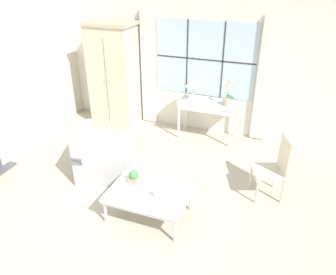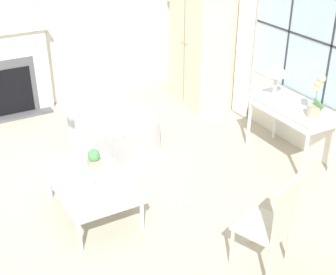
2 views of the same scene
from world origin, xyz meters
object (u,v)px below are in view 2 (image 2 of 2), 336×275
object	(u,v)px
console_table	(292,111)
armchair_upholstered	(113,133)
potted_orchid	(316,101)
pillar_candle	(91,185)
side_chair_wooden	(274,220)
table_lamp	(277,70)
coffee_table	(92,185)
fireplace	(8,68)
armoire	(202,38)
potted_plant_small	(94,158)

from	to	relation	value
console_table	armchair_upholstered	distance (m)	2.32
potted_orchid	pillar_candle	xyz separation A→B (m)	(-0.36, -2.64, -0.51)
potted_orchid	side_chair_wooden	world-z (taller)	potted_orchid
table_lamp	coffee_table	bearing A→B (deg)	-85.96
table_lamp	armchair_upholstered	world-z (taller)	table_lamp
fireplace	armoire	world-z (taller)	fireplace
side_chair_wooden	potted_plant_small	bearing A→B (deg)	-152.42
console_table	side_chair_wooden	xyz separation A→B (m)	(1.44, -1.51, -0.14)
armoire	console_table	distance (m)	2.09
fireplace	table_lamp	distance (m)	3.92
console_table	pillar_candle	world-z (taller)	console_table
fireplace	armchair_upholstered	xyz separation A→B (m)	(1.82, 0.88, -0.49)
table_lamp	coffee_table	world-z (taller)	table_lamp
fireplace	potted_plant_small	size ratio (longest dim) A/B	11.05
console_table	coffee_table	size ratio (longest dim) A/B	1.02
table_lamp	side_chair_wooden	world-z (taller)	table_lamp
pillar_candle	table_lamp	bearing A→B (deg)	96.85
table_lamp	console_table	bearing A→B (deg)	10.16
console_table	pillar_candle	bearing A→B (deg)	-89.71
coffee_table	fireplace	bearing A→B (deg)	-177.11
coffee_table	potted_orchid	bearing A→B (deg)	79.16
armoire	pillar_candle	bearing A→B (deg)	-52.05
console_table	table_lamp	xyz separation A→B (m)	(-0.30, -0.05, 0.45)
fireplace	coffee_table	distance (m)	3.01
fireplace	armoire	distance (m)	2.95
potted_plant_small	armchair_upholstered	bearing A→B (deg)	146.05
potted_orchid	table_lamp	bearing A→B (deg)	-178.40
fireplace	potted_plant_small	world-z (taller)	fireplace
fireplace	potted_orchid	size ratio (longest dim) A/B	4.17
console_table	table_lamp	distance (m)	0.54
table_lamp	potted_plant_small	xyz separation A→B (m)	(-0.11, -2.42, -0.63)
fireplace	side_chair_wooden	world-z (taller)	fireplace
fireplace	table_lamp	bearing A→B (deg)	44.06
side_chair_wooden	potted_orchid	bearing A→B (deg)	125.87
table_lamp	coffee_table	xyz separation A→B (m)	(0.18, -2.56, -0.77)
table_lamp	coffee_table	distance (m)	2.68
table_lamp	armchair_upholstered	bearing A→B (deg)	-118.15
coffee_table	table_lamp	bearing A→B (deg)	94.04
table_lamp	potted_plant_small	world-z (taller)	table_lamp
armoire	pillar_candle	size ratio (longest dim) A/B	16.90
pillar_candle	potted_orchid	bearing A→B (deg)	82.21
armoire	coffee_table	distance (m)	3.31
armoire	potted_orchid	world-z (taller)	armoire
armoire	potted_orchid	bearing A→B (deg)	-0.15
fireplace	side_chair_wooden	size ratio (longest dim) A/B	2.23
fireplace	side_chair_wooden	xyz separation A→B (m)	(4.54, 1.26, -0.21)
fireplace	potted_orchid	xyz separation A→B (m)	(3.48, 2.73, 0.21)
side_chair_wooden	coffee_table	bearing A→B (deg)	-144.49
table_lamp	potted_orchid	bearing A→B (deg)	1.60
potted_plant_small	potted_orchid	bearing A→B (deg)	72.13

